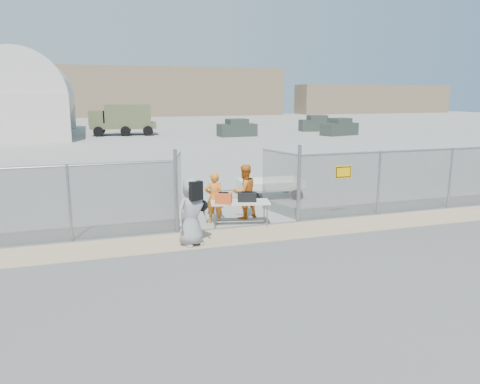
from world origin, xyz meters
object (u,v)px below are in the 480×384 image
object	(u,v)px
visitor	(192,212)
utility_trailer	(270,188)
security_worker_left	(214,198)
folding_table	(240,213)
security_worker_right	(244,192)

from	to	relation	value
visitor	utility_trailer	xyz separation A→B (m)	(4.25, 4.95, -0.55)
security_worker_left	visitor	world-z (taller)	visitor
folding_table	utility_trailer	bearing A→B (deg)	67.44
security_worker_left	utility_trailer	world-z (taller)	security_worker_left
folding_table	visitor	distance (m)	2.43
folding_table	visitor	xyz separation A→B (m)	(-1.85, -1.47, 0.55)
security_worker_right	utility_trailer	world-z (taller)	security_worker_right
folding_table	security_worker_right	bearing A→B (deg)	74.87
security_worker_left	security_worker_right	xyz separation A→B (m)	(1.10, 0.26, 0.08)
visitor	utility_trailer	size ratio (longest dim) A/B	0.58
folding_table	security_worker_right	world-z (taller)	security_worker_right
folding_table	utility_trailer	size ratio (longest dim) A/B	0.57
utility_trailer	folding_table	bearing A→B (deg)	-120.71
folding_table	security_worker_left	world-z (taller)	security_worker_left
security_worker_left	visitor	bearing A→B (deg)	76.78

